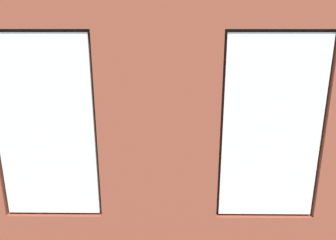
# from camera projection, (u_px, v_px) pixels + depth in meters

# --- Properties ---
(ground_plane) EXTENTS (6.89, 6.14, 0.10)m
(ground_plane) POSITION_uv_depth(u_px,v_px,m) (165.00, 170.00, 6.51)
(ground_plane) COLOR brown
(brick_wall_with_windows) EXTENTS (6.29, 0.30, 3.45)m
(brick_wall_with_windows) POSITION_uv_depth(u_px,v_px,m) (158.00, 128.00, 3.43)
(brick_wall_with_windows) COLOR brown
(brick_wall_with_windows) RESTS_ON ground_plane
(couch_by_window) EXTENTS (1.80, 0.87, 0.80)m
(couch_by_window) POSITION_uv_depth(u_px,v_px,m) (141.00, 209.00, 4.44)
(couch_by_window) COLOR black
(couch_by_window) RESTS_ON ground_plane
(couch_left) EXTENTS (0.89, 1.84, 0.80)m
(couch_left) POSITION_uv_depth(u_px,v_px,m) (296.00, 160.00, 6.03)
(couch_left) COLOR black
(couch_left) RESTS_ON ground_plane
(coffee_table) EXTENTS (1.40, 0.81, 0.45)m
(coffee_table) POSITION_uv_depth(u_px,v_px,m) (177.00, 150.00, 6.35)
(coffee_table) COLOR olive
(coffee_table) RESTS_ON ground_plane
(cup_ceramic) EXTENTS (0.08, 0.08, 0.10)m
(cup_ceramic) POSITION_uv_depth(u_px,v_px,m) (155.00, 147.00, 6.21)
(cup_ceramic) COLOR #4C4C51
(cup_ceramic) RESTS_ON coffee_table
(table_plant_small) EXTENTS (0.10, 0.10, 0.17)m
(table_plant_small) POSITION_uv_depth(u_px,v_px,m) (177.00, 143.00, 6.31)
(table_plant_small) COLOR #47423D
(table_plant_small) RESTS_ON coffee_table
(remote_silver) EXTENTS (0.16, 0.16, 0.02)m
(remote_silver) POSITION_uv_depth(u_px,v_px,m) (183.00, 149.00, 6.21)
(remote_silver) COLOR #B2B2B7
(remote_silver) RESTS_ON coffee_table
(media_console) EXTENTS (1.23, 0.42, 0.52)m
(media_console) POSITION_uv_depth(u_px,v_px,m) (30.00, 149.00, 6.77)
(media_console) COLOR black
(media_console) RESTS_ON ground_plane
(tv_flatscreen) EXTENTS (1.25, 0.20, 0.83)m
(tv_flatscreen) POSITION_uv_depth(u_px,v_px,m) (26.00, 117.00, 6.58)
(tv_flatscreen) COLOR black
(tv_flatscreen) RESTS_ON media_console
(potted_plant_beside_window_right) EXTENTS (0.79, 0.79, 1.13)m
(potted_plant_beside_window_right) POSITION_uv_depth(u_px,v_px,m) (40.00, 185.00, 4.24)
(potted_plant_beside_window_right) COLOR gray
(potted_plant_beside_window_right) RESTS_ON ground_plane
(potted_plant_mid_room_small) EXTENTS (0.36, 0.36, 0.57)m
(potted_plant_mid_room_small) POSITION_uv_depth(u_px,v_px,m) (214.00, 137.00, 7.12)
(potted_plant_mid_room_small) COLOR beige
(potted_plant_mid_room_small) RESTS_ON ground_plane
(potted_plant_foreground_right) EXTENTS (1.03, 1.02, 1.32)m
(potted_plant_foreground_right) POSITION_uv_depth(u_px,v_px,m) (69.00, 114.00, 8.31)
(potted_plant_foreground_right) COLOR brown
(potted_plant_foreground_right) RESTS_ON ground_plane
(potted_plant_near_tv) EXTENTS (1.08, 1.21, 1.46)m
(potted_plant_near_tv) POSITION_uv_depth(u_px,v_px,m) (32.00, 143.00, 5.60)
(potted_plant_near_tv) COLOR beige
(potted_plant_near_tv) RESTS_ON ground_plane
(potted_plant_corner_near_left) EXTENTS (0.54, 0.54, 0.88)m
(potted_plant_corner_near_left) POSITION_uv_depth(u_px,v_px,m) (268.00, 114.00, 8.30)
(potted_plant_corner_near_left) COLOR #9E5638
(potted_plant_corner_near_left) RESTS_ON ground_plane
(potted_plant_by_left_couch) EXTENTS (0.23, 0.23, 0.42)m
(potted_plant_by_left_couch) POSITION_uv_depth(u_px,v_px,m) (256.00, 138.00, 7.36)
(potted_plant_by_left_couch) COLOR gray
(potted_plant_by_left_couch) RESTS_ON ground_plane
(potted_plant_between_couches) EXTENTS (0.61, 0.61, 0.97)m
(potted_plant_between_couches) POSITION_uv_depth(u_px,v_px,m) (241.00, 189.00, 4.39)
(potted_plant_between_couches) COLOR brown
(potted_plant_between_couches) RESTS_ON ground_plane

